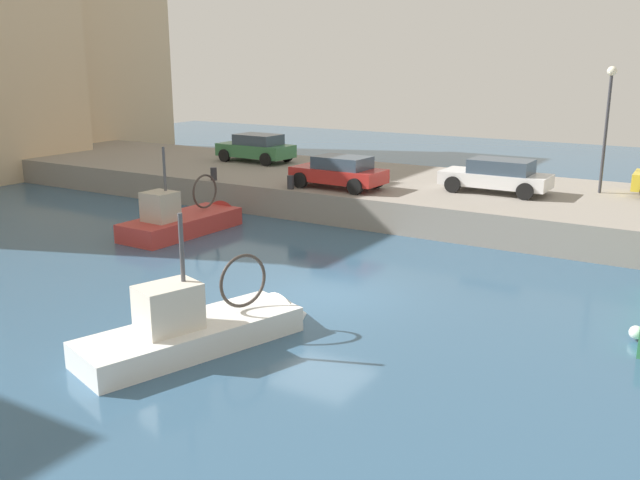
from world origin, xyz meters
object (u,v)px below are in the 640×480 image
fishing_boat_red (189,228)px  parked_car_white (497,175)px  fishing_boat_white (206,338)px  mooring_bollard_mid (291,182)px  quay_streetlamp (608,109)px  parked_car_green (256,148)px  mooring_bollard_north (214,174)px  parked_car_red (339,172)px

fishing_boat_red → parked_car_white: size_ratio=1.35×
fishing_boat_white → parked_car_white: size_ratio=1.47×
mooring_bollard_mid → quay_streetlamp: bearing=-62.4°
parked_car_white → parked_car_green: (1.87, 13.05, 0.04)m
fishing_boat_white → mooring_bollard_north: 15.14m
parked_car_green → parked_car_red: 8.44m
parked_car_red → mooring_bollard_mid: 2.02m
fishing_boat_red → mooring_bollard_mid: bearing=-27.9°
fishing_boat_red → parked_car_red: size_ratio=1.45×
mooring_bollard_mid → mooring_bollard_north: 4.00m
mooring_bollard_north → fishing_boat_white: bearing=-140.9°
parked_car_white → parked_car_red: parked_car_white is taller
fishing_boat_red → parked_car_green: bearing=21.6°
mooring_bollard_north → fishing_boat_red: bearing=-153.2°
fishing_boat_white → mooring_bollard_north: size_ratio=11.09×
fishing_boat_red → quay_streetlamp: size_ratio=1.16×
quay_streetlamp → parked_car_green: bearing=90.8°
fishing_boat_red → parked_car_green: fishing_boat_red is taller
fishing_boat_red → mooring_bollard_north: bearing=26.8°
fishing_boat_red → mooring_bollard_mid: (3.87, -2.05, 1.35)m
fishing_boat_white → fishing_boat_red: 10.88m
parked_car_green → mooring_bollard_mid: size_ratio=7.23×
parked_car_white → parked_car_red: bearing=112.3°
fishing_boat_white → fishing_boat_red: fishing_boat_red is taller
parked_car_red → mooring_bollard_north: parked_car_red is taller
mooring_bollard_mid → quay_streetlamp: size_ratio=0.11×
parked_car_white → fishing_boat_white: bearing=173.2°
parked_car_green → quay_streetlamp: (0.23, -16.53, 2.53)m
parked_car_green → parked_car_white: bearing=-98.2°
fishing_boat_red → parked_car_white: fishing_boat_red is taller
parked_car_red → mooring_bollard_north: 5.72m
fishing_boat_white → parked_car_green: 20.55m
fishing_boat_red → mooring_bollard_mid: 4.58m
fishing_boat_white → fishing_boat_red: size_ratio=1.09×
parked_car_green → quay_streetlamp: 16.72m
fishing_boat_white → mooring_bollard_mid: 13.00m
mooring_bollard_mid → mooring_bollard_north: same height
fishing_boat_white → parked_car_green: size_ratio=1.53×
parked_car_white → mooring_bollard_mid: size_ratio=7.57×
fishing_boat_white → quay_streetlamp: bearing=-17.0°
parked_car_green → parked_car_red: size_ratio=1.03×
parked_car_white → mooring_bollard_mid: (-3.55, 7.33, -0.41)m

